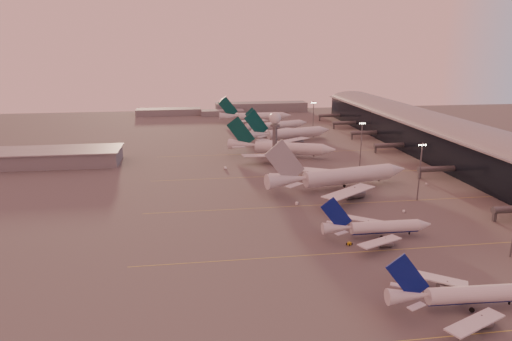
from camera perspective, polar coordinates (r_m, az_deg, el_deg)
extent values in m
plane|color=#4D4B4B|center=(139.82, 9.40, -12.08)|extent=(700.00, 700.00, 0.00)
cube|color=gold|center=(125.69, 28.35, -17.28)|extent=(180.00, 0.25, 0.02)
cube|color=gold|center=(158.98, 18.81, -9.22)|extent=(180.00, 0.25, 0.02)
cube|color=gold|center=(196.98, 12.99, -3.97)|extent=(180.00, 0.25, 0.02)
cube|color=gold|center=(237.45, 9.15, -0.43)|extent=(180.00, 0.25, 0.02)
cube|color=gold|center=(284.01, 6.20, 2.30)|extent=(180.00, 0.25, 0.02)
cube|color=black|center=(276.93, 24.23, 2.58)|extent=(36.00, 360.00, 18.00)
cylinder|color=slate|center=(275.28, 24.44, 4.41)|extent=(10.08, 360.00, 10.08)
cube|color=slate|center=(275.25, 24.44, 4.45)|extent=(40.00, 362.00, 0.80)
cube|color=#575A5F|center=(193.72, 27.67, -5.05)|extent=(1.20, 1.20, 4.40)
cylinder|color=#575A5F|center=(244.65, 21.90, 0.20)|extent=(22.00, 2.80, 2.80)
cube|color=#575A5F|center=(240.42, 19.78, -0.42)|extent=(1.20, 1.20, 4.40)
cylinder|color=#575A5F|center=(292.95, 16.54, 3.05)|extent=(22.00, 2.80, 2.80)
cube|color=#575A5F|center=(289.43, 14.70, 2.57)|extent=(1.20, 1.20, 4.40)
cylinder|color=#575A5F|center=(330.76, 13.56, 4.62)|extent=(22.00, 2.80, 2.80)
cube|color=#575A5F|center=(327.65, 11.90, 4.21)|extent=(1.20, 1.20, 4.40)
cylinder|color=#575A5F|center=(369.49, 11.19, 5.86)|extent=(22.00, 2.80, 2.80)
cube|color=#575A5F|center=(366.70, 9.69, 5.50)|extent=(1.20, 1.20, 4.40)
cylinder|color=#575A5F|center=(406.97, 9.34, 6.81)|extent=(22.00, 2.80, 2.80)
cube|color=#575A5F|center=(404.45, 7.97, 6.48)|extent=(1.20, 1.20, 4.40)
cube|color=slate|center=(276.70, -24.88, 1.44)|extent=(80.00, 25.00, 8.00)
cube|color=slate|center=(275.82, -24.98, 2.28)|extent=(82.00, 27.00, 0.60)
cylinder|color=#575A5F|center=(247.70, 2.36, 3.04)|extent=(2.60, 2.60, 22.00)
cylinder|color=#575A5F|center=(245.49, 2.39, 5.66)|extent=(5.20, 5.20, 1.20)
sphere|color=silver|center=(244.86, 2.40, 6.56)|extent=(6.40, 6.40, 6.40)
cylinder|color=#575A5F|center=(244.32, 2.41, 7.42)|extent=(0.16, 0.16, 2.00)
cylinder|color=#575A5F|center=(203.61, 19.79, -0.18)|extent=(0.56, 0.56, 25.00)
cube|color=#575A5F|center=(200.90, 20.10, 3.12)|extent=(3.60, 0.25, 0.25)
sphere|color=#FFEABF|center=(200.28, 19.71, 3.00)|extent=(0.56, 0.56, 0.56)
sphere|color=#FFEABF|center=(200.75, 19.96, 3.00)|extent=(0.56, 0.56, 0.56)
sphere|color=#FFEABF|center=(201.22, 20.21, 3.01)|extent=(0.56, 0.56, 0.56)
sphere|color=#FFEABF|center=(201.69, 20.46, 3.01)|extent=(0.56, 0.56, 0.56)
cylinder|color=#575A5F|center=(250.14, 12.99, 3.13)|extent=(0.56, 0.56, 25.00)
cube|color=#575A5F|center=(247.95, 13.16, 5.84)|extent=(3.60, 0.25, 0.25)
sphere|color=#FFEABF|center=(247.47, 12.83, 5.75)|extent=(0.56, 0.56, 0.56)
sphere|color=#FFEABF|center=(247.83, 13.04, 5.75)|extent=(0.56, 0.56, 0.56)
sphere|color=#FFEABF|center=(248.19, 13.26, 5.75)|extent=(0.56, 0.56, 0.56)
sphere|color=#FFEABF|center=(248.55, 13.48, 5.75)|extent=(0.56, 0.56, 0.56)
cylinder|color=#575A5F|center=(333.65, 7.17, 6.42)|extent=(0.56, 0.56, 25.00)
cube|color=#575A5F|center=(332.01, 7.23, 8.46)|extent=(3.60, 0.25, 0.25)
sphere|color=#FFEABF|center=(331.66, 6.98, 8.40)|extent=(0.56, 0.56, 0.56)
sphere|color=#FFEABF|center=(331.92, 7.15, 8.40)|extent=(0.56, 0.56, 0.56)
sphere|color=#FFEABF|center=(332.19, 7.32, 8.40)|extent=(0.56, 0.56, 0.56)
sphere|color=#FFEABF|center=(332.45, 7.48, 8.40)|extent=(0.56, 0.56, 0.56)
cube|color=slate|center=(442.53, -10.85, 7.23)|extent=(60.00, 18.00, 6.00)
cube|color=slate|center=(457.08, 0.64, 7.94)|extent=(90.00, 20.00, 9.00)
cube|color=slate|center=(433.23, -4.23, 7.22)|extent=(40.00, 15.00, 5.00)
cylinder|color=silver|center=(130.32, 25.71, -13.97)|extent=(25.03, 5.32, 4.23)
cylinder|color=navy|center=(130.77, 25.66, -14.34)|extent=(24.48, 4.11, 3.05)
cone|color=silver|center=(122.27, 18.41, -14.89)|extent=(10.61, 4.69, 4.23)
cube|color=silver|center=(120.17, 25.69, -16.98)|extent=(18.03, 11.51, 1.33)
cylinder|color=slate|center=(124.38, 26.24, -16.94)|extent=(4.93, 2.96, 2.75)
cube|color=slate|center=(123.78, 26.30, -16.47)|extent=(0.35, 0.29, 1.69)
cube|color=silver|center=(135.73, 21.14, -12.59)|extent=(17.62, 12.72, 1.33)
cylinder|color=slate|center=(136.06, 22.70, -13.61)|extent=(4.93, 2.96, 2.75)
cube|color=slate|center=(135.51, 22.75, -13.17)|extent=(0.35, 0.29, 1.69)
cube|color=navy|center=(119.58, 18.39, -12.75)|extent=(11.63, 0.90, 12.62)
cube|color=silver|center=(118.51, 19.39, -15.96)|extent=(5.13, 3.57, 0.28)
cube|color=silver|center=(126.03, 17.53, -13.79)|extent=(5.09, 3.88, 0.28)
cylinder|color=black|center=(136.59, 29.07, -14.42)|extent=(0.56, 0.56, 1.11)
cylinder|color=black|center=(132.50, 24.25, -14.69)|extent=(1.25, 0.61, 1.23)
cylinder|color=black|center=(128.92, 25.34, -15.71)|extent=(1.25, 0.61, 1.23)
cylinder|color=silver|center=(163.82, 15.80, -6.96)|extent=(24.00, 4.34, 4.08)
cylinder|color=navy|center=(164.16, 15.78, -7.26)|extent=(23.51, 3.19, 2.94)
cone|color=silver|center=(169.84, 20.27, -6.54)|extent=(4.68, 4.13, 4.08)
cone|color=silver|center=(157.86, 10.08, -7.26)|extent=(10.09, 4.19, 4.08)
cube|color=silver|center=(153.42, 15.20, -8.77)|extent=(17.24, 11.54, 1.28)
cylinder|color=slate|center=(157.25, 15.82, -8.95)|extent=(4.67, 2.70, 2.65)
cube|color=slate|center=(156.79, 15.85, -8.57)|extent=(0.32, 0.27, 1.63)
cube|color=silver|center=(170.58, 12.64, -6.09)|extent=(17.14, 11.83, 1.28)
cylinder|color=slate|center=(170.21, 13.81, -6.89)|extent=(4.67, 2.70, 2.65)
cube|color=slate|center=(169.79, 13.83, -6.53)|extent=(0.32, 0.27, 1.63)
cube|color=navy|center=(155.85, 9.99, -5.56)|extent=(11.20, 0.50, 12.16)
cube|color=silver|center=(153.78, 10.62, -7.88)|extent=(4.94, 3.56, 0.27)
cube|color=silver|center=(161.91, 9.61, -6.61)|extent=(4.93, 3.63, 0.27)
cylinder|color=black|center=(168.57, 18.60, -7.58)|extent=(0.54, 0.54, 1.07)
cylinder|color=black|center=(166.12, 14.79, -7.59)|extent=(1.19, 0.55, 1.18)
cylinder|color=black|center=(162.14, 15.42, -8.22)|extent=(1.19, 0.55, 1.18)
cylinder|color=silver|center=(214.63, 11.50, -0.93)|extent=(44.61, 15.87, 6.90)
cylinder|color=silver|center=(215.06, 11.47, -1.33)|extent=(43.34, 13.80, 4.97)
cone|color=silver|center=(229.20, 17.13, -0.27)|extent=(9.78, 8.51, 6.90)
cone|color=silver|center=(200.20, 3.83, -1.58)|extent=(19.53, 10.57, 6.90)
cube|color=silver|center=(194.65, 11.57, -3.01)|extent=(29.00, 25.96, 2.05)
cylinder|color=slate|center=(201.73, 12.18, -3.22)|extent=(9.28, 6.15, 4.48)
cube|color=slate|center=(201.24, 12.21, -2.79)|extent=(0.38, 0.34, 2.76)
cube|color=silver|center=(225.21, 6.72, -0.27)|extent=(32.47, 15.82, 2.05)
cylinder|color=slate|center=(224.70, 8.41, -1.11)|extent=(9.28, 6.15, 4.48)
cube|color=slate|center=(224.26, 8.42, -0.72)|extent=(0.38, 0.34, 2.76)
cube|color=#95979C|center=(197.61, 3.62, 0.65)|extent=(18.78, 4.33, 20.47)
cube|color=silver|center=(192.59, 4.76, -2.24)|extent=(8.71, 7.78, 0.28)
cube|color=silver|center=(207.51, 2.78, -0.90)|extent=(9.06, 5.18, 0.28)
cylinder|color=black|center=(224.81, 15.09, -1.53)|extent=(0.56, 0.56, 1.11)
cylinder|color=black|center=(216.04, 10.29, -1.91)|extent=(1.31, 0.80, 1.22)
cylinder|color=black|center=(212.04, 10.96, -2.28)|extent=(1.31, 0.80, 1.22)
cylinder|color=silver|center=(268.79, 4.07, 2.58)|extent=(39.12, 19.19, 6.34)
cylinder|color=silver|center=(269.11, 4.07, 2.28)|extent=(37.79, 17.26, 4.56)
cone|color=silver|center=(266.89, 9.07, 2.33)|extent=(9.29, 8.53, 6.34)
cone|color=silver|center=(273.48, -1.73, 3.01)|extent=(17.65, 11.51, 6.34)
cube|color=silver|center=(254.57, 1.42, 1.63)|extent=(29.18, 10.67, 1.88)
cylinder|color=slate|center=(258.17, 2.62, 1.22)|extent=(8.55, 6.44, 4.12)
cube|color=slate|center=(257.81, 2.62, 1.54)|extent=(0.40, 0.37, 2.53)
cube|color=silver|center=(286.33, 2.58, 3.17)|extent=(24.09, 25.54, 1.88)
cylinder|color=slate|center=(282.44, 3.41, 2.45)|extent=(8.55, 6.44, 4.12)
cube|color=slate|center=(282.11, 3.42, 2.74)|extent=(0.40, 0.37, 2.53)
cube|color=#073C39|center=(272.14, -1.91, 4.57)|extent=(16.54, 6.23, 18.75)
cube|color=silver|center=(266.29, -2.16, 2.70)|extent=(7.87, 3.67, 0.27)
cube|color=silver|center=(280.75, -1.43, 3.37)|extent=(7.35, 7.43, 0.27)
cylinder|color=black|center=(268.25, 7.22, 1.61)|extent=(0.55, 0.55, 1.09)
cylinder|color=black|center=(272.40, 3.46, 1.93)|extent=(1.32, 0.92, 1.20)
cylinder|color=black|center=(267.77, 3.32, 1.69)|extent=(1.32, 0.92, 1.20)
cylinder|color=silver|center=(315.87, 4.85, 4.51)|extent=(39.82, 16.95, 6.38)
cylinder|color=silver|center=(316.14, 4.85, 4.25)|extent=(38.57, 15.01, 4.60)
cone|color=silver|center=(327.76, 8.49, 4.79)|extent=(9.11, 8.23, 6.38)
cone|color=silver|center=(303.37, 0.19, 4.26)|extent=(17.71, 10.67, 6.38)
cube|color=silver|center=(297.18, 4.74, 3.59)|extent=(25.34, 24.71, 1.89)
cylinder|color=slate|center=(303.39, 5.18, 3.32)|extent=(8.50, 6.08, 4.15)
cube|color=slate|center=(303.08, 5.19, 3.60)|extent=(0.39, 0.35, 2.55)
cube|color=silver|center=(326.17, 1.93, 4.70)|extent=(29.49, 12.56, 1.89)
cylinder|color=slate|center=(325.34, 3.00, 4.19)|extent=(8.50, 6.08, 4.15)
cube|color=slate|center=(325.05, 3.00, 4.45)|extent=(0.39, 0.35, 2.55)
cube|color=#073C39|center=(301.65, 0.04, 5.67)|extent=(17.00, 5.17, 18.89)
cube|color=silver|center=(296.39, 0.75, 4.02)|extent=(7.62, 7.25, 0.28)
cube|color=silver|center=(310.10, -0.44, 4.54)|extent=(8.05, 4.18, 0.28)
cylinder|color=black|center=(324.04, 7.18, 4.00)|extent=(0.55, 0.55, 1.10)
cylinder|color=black|center=(317.22, 4.12, 3.85)|extent=(1.31, 0.86, 1.21)
cylinder|color=black|center=(313.05, 4.54, 3.68)|extent=(1.31, 0.86, 1.21)
cylinder|color=silver|center=(353.05, 3.21, 5.57)|extent=(32.96, 16.12, 5.34)
cylinder|color=silver|center=(353.26, 3.21, 5.38)|extent=(31.84, 14.49, 3.84)
cone|color=silver|center=(363.47, 5.90, 5.80)|extent=(7.82, 7.17, 5.34)
cone|color=silver|center=(341.62, -0.18, 5.38)|extent=(14.86, 9.68, 5.34)
cube|color=silver|center=(337.34, 3.24, 4.95)|extent=(20.31, 21.49, 1.58)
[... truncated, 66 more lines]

